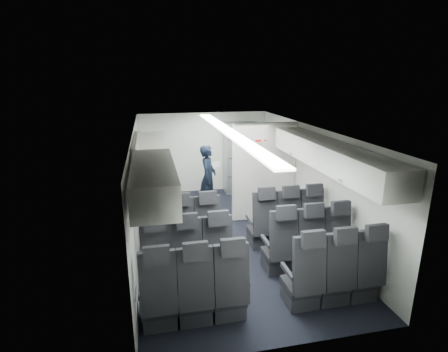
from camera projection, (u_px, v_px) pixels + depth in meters
name	position (u px, v px, depth m)	size (l,w,h in m)	color
cabin_shell	(228.00, 183.00, 6.64)	(3.41, 6.01, 2.16)	black
seat_row_front	(235.00, 229.00, 6.34)	(3.33, 0.56, 1.24)	black
seat_row_mid	(248.00, 253.00, 5.50)	(3.33, 0.56, 1.24)	black
seat_row_rear	(267.00, 286.00, 4.65)	(3.33, 0.56, 1.24)	black
overhead_bin_left_rear	(154.00, 180.00, 4.28)	(0.53, 1.80, 0.40)	silver
overhead_bin_left_front_open	(149.00, 158.00, 5.94)	(0.64, 1.70, 0.72)	#9E9E93
overhead_bin_right_rear	(359.00, 168.00, 4.84)	(0.53, 1.80, 0.40)	silver
overhead_bin_right_front	(305.00, 144.00, 6.48)	(0.53, 1.70, 0.40)	silver
bulkhead_partition	(264.00, 172.00, 7.60)	(1.40, 0.15, 2.13)	silver
galley_unit	(240.00, 158.00, 9.44)	(0.85, 0.52, 1.90)	#939399
boarding_door	(142.00, 175.00, 7.81)	(0.12, 1.27, 1.86)	silver
flight_attendant	(208.00, 177.00, 8.24)	(0.56, 0.37, 1.55)	black
carry_on_bag	(154.00, 161.00, 5.59)	(0.42, 0.29, 0.25)	black
papers	(216.00, 165.00, 8.14)	(0.18, 0.02, 0.13)	white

